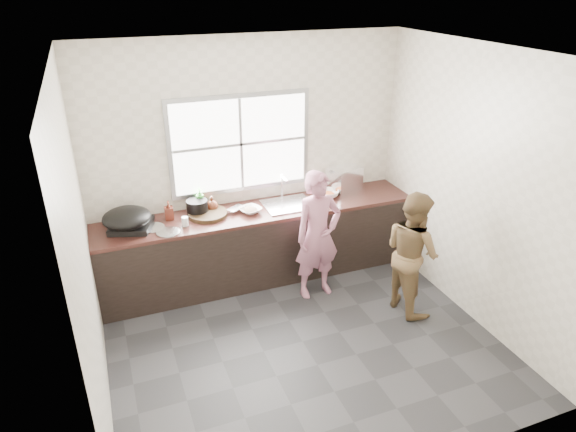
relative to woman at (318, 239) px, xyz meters
name	(u,v)px	position (x,y,z in m)	size (l,w,h in m)	color
floor	(302,342)	(-0.48, -0.74, -0.68)	(3.60, 3.20, 0.01)	#2A2A2D
ceiling	(307,53)	(-0.48, -0.74, 2.03)	(3.60, 3.20, 0.01)	silver
wall_back	(249,159)	(-0.48, 0.87, 0.68)	(3.60, 0.01, 2.70)	beige
wall_left	(82,254)	(-2.28, -0.74, 0.68)	(0.01, 3.20, 2.70)	beige
wall_right	(475,188)	(1.33, -0.74, 0.68)	(0.01, 3.20, 2.70)	beige
wall_front	(408,324)	(-0.48, -2.34, 0.68)	(3.60, 0.01, 2.70)	beige
cabinet	(260,245)	(-0.48, 0.55, -0.26)	(3.60, 0.62, 0.82)	black
countertop	(259,211)	(-0.48, 0.55, 0.17)	(3.60, 0.64, 0.04)	#361B16
sink	(288,205)	(-0.13, 0.55, 0.19)	(0.55, 0.45, 0.02)	silver
faucet	(282,187)	(-0.13, 0.75, 0.34)	(0.02, 0.02, 0.30)	silver
window_frame	(240,144)	(-0.58, 0.85, 0.88)	(1.60, 0.05, 1.10)	#9EA0A5
window_glazing	(241,144)	(-0.58, 0.83, 0.88)	(1.50, 0.01, 1.00)	white
woman	(318,239)	(0.00, 0.00, 0.00)	(0.49, 0.32, 1.34)	#AE6881
person_side	(412,252)	(0.79, -0.59, -0.01)	(0.64, 0.50, 1.32)	brown
cutting_board	(208,214)	(-1.04, 0.61, 0.21)	(0.43, 0.43, 0.04)	black
cleaver	(236,208)	(-0.73, 0.60, 0.23)	(0.21, 0.10, 0.01)	#BABCC1
bowl_mince	(250,210)	(-0.58, 0.52, 0.22)	(0.23, 0.23, 0.06)	white
bowl_crabs	(328,194)	(0.40, 0.61, 0.22)	(0.20, 0.20, 0.06)	white
bowl_held	(320,201)	(0.24, 0.47, 0.22)	(0.18, 0.18, 0.06)	white
black_pot	(197,207)	(-1.14, 0.68, 0.27)	(0.23, 0.23, 0.17)	black
plate_food	(197,210)	(-1.13, 0.78, 0.20)	(0.22, 0.22, 0.02)	silver
bottle_green	(200,200)	(-1.08, 0.76, 0.32)	(0.10, 0.10, 0.26)	green
bottle_brown_tall	(169,211)	(-1.44, 0.68, 0.28)	(0.08, 0.08, 0.19)	#4C1C13
bottle_brown_short	(212,204)	(-0.96, 0.72, 0.27)	(0.12, 0.12, 0.16)	#512314
glass_jar	(185,221)	(-1.32, 0.45, 0.24)	(0.07, 0.07, 0.10)	silver
burner	(131,225)	(-1.85, 0.60, 0.22)	(0.40, 0.40, 0.06)	black
wok	(127,218)	(-1.88, 0.54, 0.34)	(0.49, 0.49, 0.18)	black
dish_rack	(344,179)	(0.68, 0.74, 0.33)	(0.38, 0.27, 0.29)	white
pot_lid_left	(168,232)	(-1.51, 0.36, 0.20)	(0.24, 0.24, 0.01)	#A9ACB0
pot_lid_right	(153,228)	(-1.64, 0.52, 0.20)	(0.25, 0.25, 0.01)	silver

